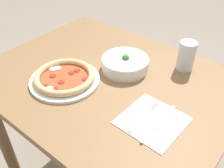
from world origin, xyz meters
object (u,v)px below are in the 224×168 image
fork (145,116)px  knife (157,125)px  glass (186,56)px  pizza (64,78)px  bowl (125,63)px

fork → knife: 0.06m
fork → glass: glass is taller
pizza → bowl: bowl is taller
bowl → pizza: bearing=-121.1°
fork → bowl: bearing=49.8°
pizza → knife: size_ratio=1.35×
pizza → knife: (0.42, 0.02, -0.01)m
pizza → glass: (0.34, 0.39, 0.05)m
fork → glass: 0.37m
glass → bowl: bearing=-140.2°
bowl → knife: bowl is taller
knife → glass: glass is taller
knife → glass: size_ratio=1.66×
pizza → fork: (0.37, 0.03, -0.01)m
bowl → knife: bearing=-35.4°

